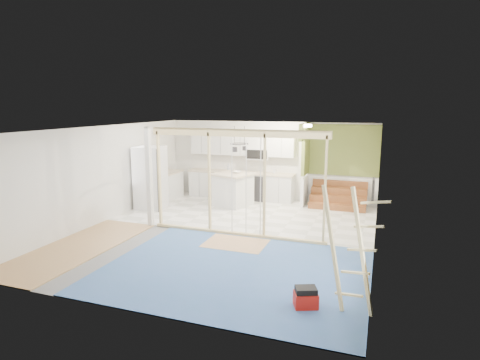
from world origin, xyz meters
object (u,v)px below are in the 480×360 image
(island, at_px, (233,190))
(toolbox, at_px, (306,298))
(ladder, at_px, (351,250))
(fridge, at_px, (151,178))

(island, xyz_separation_m, toolbox, (3.35, -5.67, -0.35))
(toolbox, bearing_deg, ladder, -10.95)
(ladder, bearing_deg, toolbox, -144.91)
(fridge, xyz_separation_m, toolbox, (5.59, -4.53, -0.79))
(ladder, bearing_deg, fridge, 168.36)
(island, bearing_deg, fridge, -135.87)
(fridge, distance_m, toolbox, 7.24)
(island, relative_size, ladder, 0.69)
(ladder, bearing_deg, island, 149.32)
(fridge, distance_m, ladder, 7.62)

